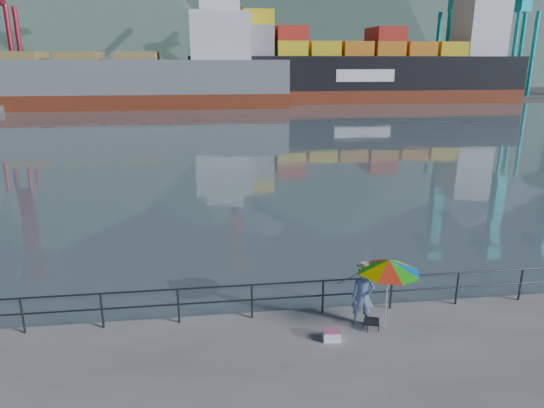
# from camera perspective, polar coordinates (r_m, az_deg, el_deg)

# --- Properties ---
(harbor_water) EXTENTS (500.00, 280.00, 0.00)m
(harbor_water) POSITION_cam_1_polar(r_m,az_deg,el_deg) (140.48, -7.71, 13.56)
(harbor_water) COLOR slate
(harbor_water) RESTS_ON ground
(far_dock) EXTENTS (200.00, 40.00, 0.40)m
(far_dock) POSITION_cam_1_polar(r_m,az_deg,el_deg) (104.02, -2.01, 12.71)
(far_dock) COLOR #514F4C
(far_dock) RESTS_ON ground
(guardrail) EXTENTS (22.00, 0.06, 1.03)m
(guardrail) POSITION_cam_1_polar(r_m,az_deg,el_deg) (13.58, -6.66, -11.50)
(guardrail) COLOR #2D3033
(guardrail) RESTS_ON ground
(port_cranes) EXTENTS (116.00, 28.00, 38.40)m
(port_cranes) POSITION_cam_1_polar(r_m,az_deg,el_deg) (99.70, 11.46, 21.46)
(port_cranes) COLOR red
(port_cranes) RESTS_ON ground
(container_stacks) EXTENTS (58.00, 5.40, 7.80)m
(container_stacks) POSITION_cam_1_polar(r_m,az_deg,el_deg) (108.93, 10.63, 14.25)
(container_stacks) COLOR red
(container_stacks) RESTS_ON ground
(fisherman) EXTENTS (0.66, 0.49, 1.66)m
(fisherman) POSITION_cam_1_polar(r_m,az_deg,el_deg) (13.39, 10.63, -10.64)
(fisherman) COLOR #1F4A8A
(fisherman) RESTS_ON ground
(beach_umbrella) EXTENTS (1.76, 1.76, 2.00)m
(beach_umbrella) POSITION_cam_1_polar(r_m,az_deg,el_deg) (12.86, 13.60, -7.08)
(beach_umbrella) COLOR white
(beach_umbrella) RESTS_ON ground
(folding_stool) EXTENTS (0.50, 0.50, 0.26)m
(folding_stool) POSITION_cam_1_polar(r_m,az_deg,el_deg) (13.54, 11.61, -13.71)
(folding_stool) COLOR black
(folding_stool) RESTS_ON ground
(cooler_bag) EXTENTS (0.46, 0.32, 0.25)m
(cooler_bag) POSITION_cam_1_polar(r_m,az_deg,el_deg) (12.92, 7.03, -15.14)
(cooler_bag) COLOR white
(cooler_bag) RESTS_ON ground
(fishing_rod) EXTENTS (0.21, 1.60, 1.13)m
(fishing_rod) POSITION_cam_1_polar(r_m,az_deg,el_deg) (14.58, 8.84, -11.83)
(fishing_rod) COLOR black
(fishing_rod) RESTS_ON ground
(bulk_carrier) EXTENTS (56.99, 9.86, 14.50)m
(bulk_carrier) POSITION_cam_1_polar(r_m,az_deg,el_deg) (81.12, -17.89, 13.75)
(bulk_carrier) COLOR maroon
(bulk_carrier) RESTS_ON ground
(container_ship) EXTENTS (58.14, 9.69, 18.10)m
(container_ship) POSITION_cam_1_polar(r_m,az_deg,el_deg) (89.93, 11.03, 15.56)
(container_ship) COLOR maroon
(container_ship) RESTS_ON ground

